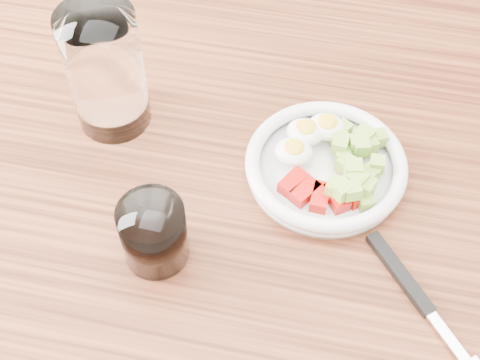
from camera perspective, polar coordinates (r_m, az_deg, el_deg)
dining_table at (r=0.86m, az=0.51°, el=-5.71°), size 1.50×0.90×0.77m
bowl at (r=0.80m, az=7.40°, el=1.39°), size 0.19×0.19×0.05m
fork at (r=0.74m, az=14.85°, el=-9.54°), size 0.16×0.18×0.01m
water_glass at (r=0.82m, az=-11.41°, el=9.09°), size 0.09×0.09×0.16m
coffee_glass at (r=0.72m, az=-7.37°, el=-4.56°), size 0.07×0.07×0.08m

